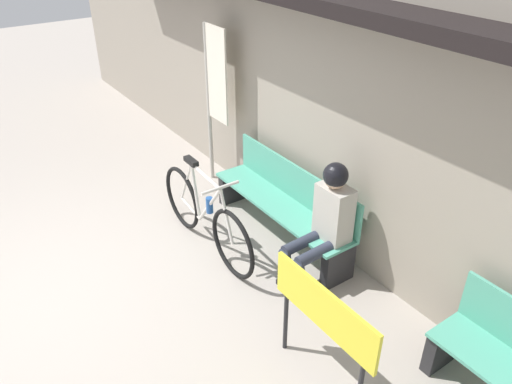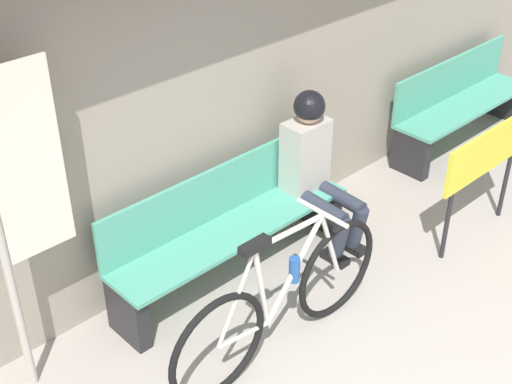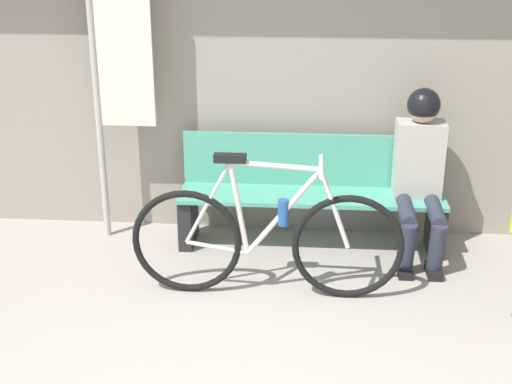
# 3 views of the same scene
# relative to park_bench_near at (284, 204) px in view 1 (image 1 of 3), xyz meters

# --- Properties ---
(ground_plane) EXTENTS (24.00, 24.00, 0.00)m
(ground_plane) POSITION_rel_park_bench_near_xyz_m (-0.40, -2.25, -0.39)
(ground_plane) COLOR #ADA399
(storefront_wall) EXTENTS (12.00, 0.56, 3.20)m
(storefront_wall) POSITION_rel_park_bench_near_xyz_m (-0.40, 0.31, 1.27)
(storefront_wall) COLOR #9E9384
(storefront_wall) RESTS_ON ground_plane
(park_bench_near) EXTENTS (1.94, 0.42, 0.82)m
(park_bench_near) POSITION_rel_park_bench_near_xyz_m (0.00, 0.00, 0.00)
(park_bench_near) COLOR #51A88E
(park_bench_near) RESTS_ON ground_plane
(bicycle) EXTENTS (1.75, 0.40, 0.96)m
(bicycle) POSITION_rel_park_bench_near_xyz_m (-0.28, -0.81, -0.00)
(bicycle) COLOR black
(bicycle) RESTS_ON ground_plane
(person_seated) EXTENTS (0.34, 0.66, 1.22)m
(person_seated) POSITION_rel_park_bench_near_xyz_m (0.76, -0.12, 0.29)
(person_seated) COLOR #2D3342
(person_seated) RESTS_ON ground_plane
(banner_pole) EXTENTS (0.45, 0.05, 2.00)m
(banner_pole) POSITION_rel_park_bench_near_xyz_m (-1.43, 0.02, 0.89)
(banner_pole) COLOR #B7B2A8
(banner_pole) RESTS_ON ground_plane
(signboard) EXTENTS (1.02, 0.04, 0.93)m
(signboard) POSITION_rel_park_bench_near_xyz_m (1.69, -0.98, 0.30)
(signboard) COLOR #232326
(signboard) RESTS_ON ground_plane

